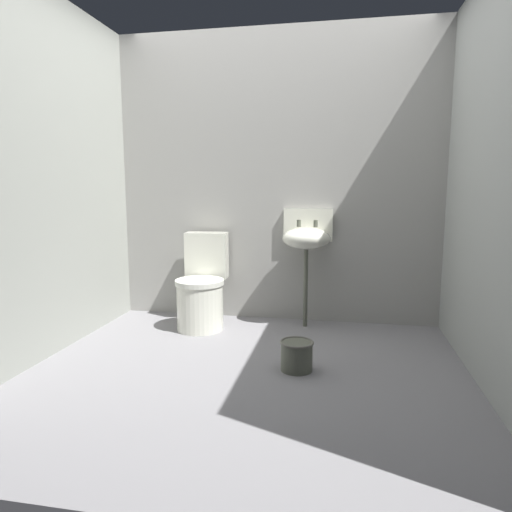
{
  "coord_description": "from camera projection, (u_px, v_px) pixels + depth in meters",
  "views": [
    {
      "loc": [
        0.58,
        -2.75,
        1.17
      ],
      "look_at": [
        0.0,
        0.3,
        0.7
      ],
      "focal_mm": 32.02,
      "sensor_mm": 36.0,
      "label": 1
    }
  ],
  "objects": [
    {
      "name": "sink",
      "position": [
        307.0,
        238.0,
        3.8
      ],
      "size": [
        0.42,
        0.35,
        0.99
      ],
      "color": "#525447",
      "rests_on": "ground"
    },
    {
      "name": "toilet_near_wall",
      "position": [
        202.0,
        289.0,
        3.84
      ],
      "size": [
        0.43,
        0.62,
        0.78
      ],
      "rotation": [
        0.0,
        0.0,
        3.23
      ],
      "color": "silver",
      "rests_on": "ground"
    },
    {
      "name": "wall_right",
      "position": [
        499.0,
        173.0,
        2.6
      ],
      "size": [
        0.1,
        2.6,
        2.5
      ],
      "primitive_type": "cube",
      "color": "#9A9D99",
      "rests_on": "ground"
    },
    {
      "name": "wall_back",
      "position": [
        276.0,
        178.0,
        3.98
      ],
      "size": [
        3.2,
        0.1,
        2.5
      ],
      "primitive_type": "cube",
      "color": "#9A9893",
      "rests_on": "ground"
    },
    {
      "name": "bucket",
      "position": [
        297.0,
        355.0,
        2.93
      ],
      "size": [
        0.22,
        0.22,
        0.19
      ],
      "color": "#525447",
      "rests_on": "ground"
    },
    {
      "name": "wall_left",
      "position": [
        44.0,
        175.0,
        3.14
      ],
      "size": [
        0.1,
        2.6,
        2.5
      ],
      "primitive_type": "cube",
      "color": "#94988F",
      "rests_on": "ground"
    },
    {
      "name": "ground_plane",
      "position": [
        247.0,
        375.0,
        2.96
      ],
      "size": [
        3.2,
        2.8,
        0.08
      ],
      "primitive_type": "cube",
      "color": "gray"
    }
  ]
}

